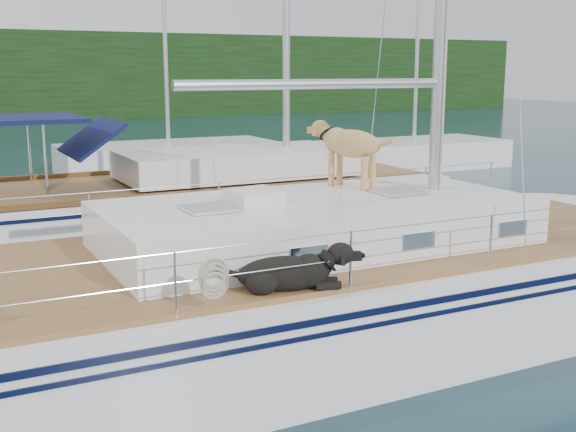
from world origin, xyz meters
TOP-DOWN VIEW (x-y plane):
  - ground at (0.00, 0.00)m, footprint 120.00×120.00m
  - main_sailboat at (0.10, -0.00)m, footprint 12.00×3.80m
  - neighbor_sailboat at (1.34, 6.43)m, footprint 11.00×3.50m
  - bg_boat_center at (4.00, 16.00)m, footprint 7.20×3.00m
  - bg_boat_east at (12.00, 13.00)m, footprint 6.40×3.00m

SIDE VIEW (x-z plane):
  - ground at x=0.00m, z-range 0.00..0.00m
  - bg_boat_center at x=4.00m, z-range -5.37..6.28m
  - bg_boat_east at x=12.00m, z-range -5.37..6.28m
  - neighbor_sailboat at x=1.34m, z-range -6.02..7.28m
  - main_sailboat at x=0.10m, z-range -6.33..7.68m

